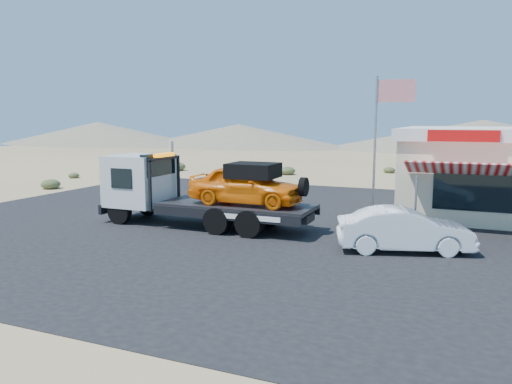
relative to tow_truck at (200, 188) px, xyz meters
The scene contains 7 objects.
ground 2.58m from the tow_truck, 37.15° to the right, with size 120.00×120.00×0.00m, color #8C754F.
asphalt_lot 4.33m from the tow_truck, 25.84° to the left, with size 32.00×24.00×0.02m, color black.
tow_truck is the anchor object (origin of this frame).
white_sedan 8.17m from the tow_truck, ahead, with size 1.50×4.30×1.42m, color white.
flagpole 7.66m from the tow_truck, 26.40° to the left, with size 1.55×0.10×6.00m.
desert_scrub 15.29m from the tow_truck, 134.74° to the left, with size 23.73×33.47×0.75m.
distant_hills 54.51m from the tow_truck, 98.58° to the left, with size 126.00×48.00×4.20m.
Camera 1 is at (8.20, -16.18, 4.32)m, focal length 35.00 mm.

